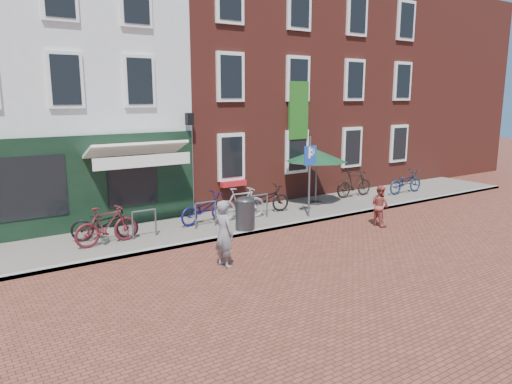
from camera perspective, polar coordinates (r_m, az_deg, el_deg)
ground at (r=15.01m, az=1.28°, el=-4.73°), size 80.00×80.00×0.00m
sidewalk at (r=16.73m, az=1.14°, el=-2.86°), size 24.00×3.00×0.10m
building_stucco at (r=19.09m, az=-24.33°, el=11.40°), size 8.00×8.00×9.00m
building_brick_mid at (r=21.45m, az=-5.20°, el=13.55°), size 6.00×8.00×10.00m
building_brick_right at (r=24.89m, az=7.34°, el=13.19°), size 6.00×8.00×10.00m
filler_right at (r=29.55m, az=17.08°, el=11.52°), size 7.00×8.00×9.00m
litter_bin at (r=14.75m, az=-1.30°, el=-2.32°), size 0.60×0.60×1.10m
parking_sign at (r=16.23m, az=6.40°, el=3.03°), size 0.50×0.08×2.73m
parasol at (r=18.19m, az=7.21°, el=4.57°), size 2.33×2.33×2.18m
woman at (r=11.83m, az=-3.84°, el=-4.95°), size 0.50×0.67×1.68m
boy at (r=16.06m, az=14.48°, el=-1.58°), size 0.52×0.66×1.32m
bicycle_0 at (r=14.37m, az=-17.52°, el=-3.57°), size 1.97×1.23×0.98m
bicycle_1 at (r=13.92m, az=-17.31°, el=-3.80°), size 1.85×0.70×1.08m
bicycle_2 at (r=15.61m, az=-6.16°, el=-1.93°), size 1.95×1.00×0.98m
bicycle_3 at (r=15.97m, az=-1.81°, el=-1.37°), size 1.84×0.66×1.08m
bicycle_4 at (r=16.86m, az=1.03°, el=-0.87°), size 1.94×0.94×0.98m
bicycle_5 at (r=19.96m, az=11.57°, el=0.97°), size 1.82×0.58×1.08m
bicycle_6 at (r=21.24m, az=17.30°, el=1.15°), size 1.87×0.68×0.98m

